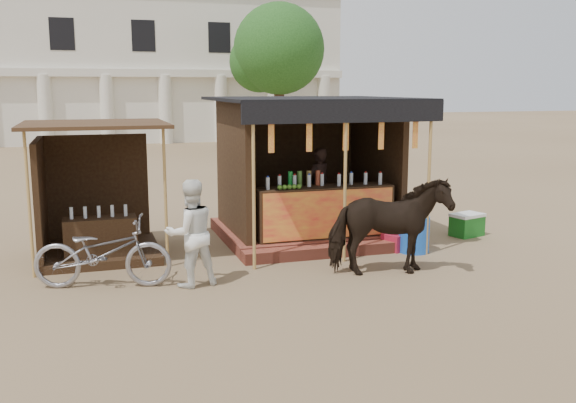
# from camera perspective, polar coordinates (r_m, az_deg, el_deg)

# --- Properties ---
(ground) EXTENTS (120.00, 120.00, 0.00)m
(ground) POSITION_cam_1_polar(r_m,az_deg,el_deg) (9.46, 2.96, -8.22)
(ground) COLOR #846B4C
(ground) RESTS_ON ground
(main_stall) EXTENTS (3.60, 3.61, 2.78)m
(main_stall) POSITION_cam_1_polar(r_m,az_deg,el_deg) (12.63, 1.97, 1.23)
(main_stall) COLOR brown
(main_stall) RESTS_ON ground
(secondary_stall) EXTENTS (2.40, 2.40, 2.38)m
(secondary_stall) POSITION_cam_1_polar(r_m,az_deg,el_deg) (11.83, -17.28, -0.67)
(secondary_stall) COLOR #362513
(secondary_stall) RESTS_ON ground
(cow) EXTENTS (1.99, 1.13, 1.59)m
(cow) POSITION_cam_1_polar(r_m,az_deg,el_deg) (10.30, 8.95, -2.22)
(cow) COLOR black
(cow) RESTS_ON ground
(motorbike) EXTENTS (2.15, 1.17, 1.07)m
(motorbike) POSITION_cam_1_polar(r_m,az_deg,el_deg) (10.01, -16.15, -4.38)
(motorbike) COLOR gray
(motorbike) RESTS_ON ground
(bystander) EXTENTS (0.89, 0.76, 1.63)m
(bystander) POSITION_cam_1_polar(r_m,az_deg,el_deg) (9.73, -8.64, -2.80)
(bystander) COLOR white
(bystander) RESTS_ON ground
(blue_barrel) EXTENTS (0.65, 0.65, 0.66)m
(blue_barrel) POSITION_cam_1_polar(r_m,az_deg,el_deg) (11.93, 11.13, -2.86)
(blue_barrel) COLOR blue
(blue_barrel) RESTS_ON ground
(red_crate) EXTENTS (0.56, 0.54, 0.31)m
(red_crate) POSITION_cam_1_polar(r_m,az_deg,el_deg) (12.05, 9.63, -3.55)
(red_crate) COLOR #A31B33
(red_crate) RESTS_ON ground
(cooler) EXTENTS (0.74, 0.60, 0.46)m
(cooler) POSITION_cam_1_polar(r_m,az_deg,el_deg) (13.47, 15.62, -1.99)
(cooler) COLOR #17691D
(cooler) RESTS_ON ground
(background_building) EXTENTS (26.00, 7.45, 8.18)m
(background_building) POSITION_cam_1_polar(r_m,az_deg,el_deg) (38.38, -16.13, 11.25)
(background_building) COLOR silver
(background_building) RESTS_ON ground
(tree) EXTENTS (4.50, 4.40, 7.00)m
(tree) POSITION_cam_1_polar(r_m,az_deg,el_deg) (31.88, -1.21, 13.11)
(tree) COLOR #382314
(tree) RESTS_ON ground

